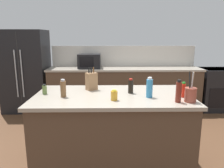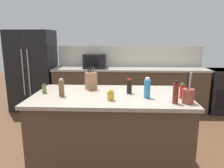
{
  "view_description": "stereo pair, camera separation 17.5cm",
  "coord_description": "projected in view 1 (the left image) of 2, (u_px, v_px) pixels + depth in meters",
  "views": [
    {
      "loc": [
        -0.05,
        -2.49,
        1.61
      ],
      "look_at": [
        0.0,
        0.35,
        0.99
      ],
      "focal_mm": 35.0,
      "sensor_mm": 36.0,
      "label": 1
    },
    {
      "loc": [
        0.13,
        -2.48,
        1.61
      ],
      "look_at": [
        0.0,
        0.35,
        0.99
      ],
      "focal_mm": 35.0,
      "sensor_mm": 36.0,
      "label": 2
    }
  ],
  "objects": [
    {
      "name": "knife_block",
      "position": [
        91.0,
        81.0,
        2.78
      ],
      "size": [
        0.16,
        0.15,
        0.29
      ],
      "rotation": [
        0.0,
        0.0,
        0.56
      ],
      "color": "#936B47",
      "rests_on": "kitchen_island"
    },
    {
      "name": "utensil_crock",
      "position": [
        191.0,
        94.0,
        2.27
      ],
      "size": [
        0.12,
        0.12,
        0.32
      ],
      "color": "brown",
      "rests_on": "kitchen_island"
    },
    {
      "name": "ground_plane",
      "position": [
        112.0,
        166.0,
        2.78
      ],
      "size": [
        14.0,
        14.0,
        0.0
      ],
      "primitive_type": "plane",
      "color": "brown"
    },
    {
      "name": "back_counter_run",
      "position": [
        124.0,
        89.0,
        4.83
      ],
      "size": [
        3.29,
        0.66,
        0.94
      ],
      "color": "#4C3828",
      "rests_on": "ground_plane"
    },
    {
      "name": "vinegar_bottle",
      "position": [
        179.0,
        92.0,
        2.25
      ],
      "size": [
        0.06,
        0.06,
        0.24
      ],
      "color": "maroon",
      "rests_on": "kitchen_island"
    },
    {
      "name": "dish_soap_bottle",
      "position": [
        149.0,
        88.0,
        2.44
      ],
      "size": [
        0.07,
        0.07,
        0.23
      ],
      "color": "#3384BC",
      "rests_on": "kitchen_island"
    },
    {
      "name": "refrigerator",
      "position": [
        26.0,
        71.0,
        4.76
      ],
      "size": [
        0.93,
        0.75,
        1.74
      ],
      "color": "black",
      "rests_on": "ground_plane"
    },
    {
      "name": "spice_jar_oregano",
      "position": [
        45.0,
        90.0,
        2.58
      ],
      "size": [
        0.05,
        0.05,
        0.12
      ],
      "color": "#567038",
      "rests_on": "kitchen_island"
    },
    {
      "name": "hot_sauce_bottle",
      "position": [
        183.0,
        90.0,
        2.44
      ],
      "size": [
        0.05,
        0.05,
        0.18
      ],
      "color": "red",
      "rests_on": "kitchen_island"
    },
    {
      "name": "soy_sauce_bottle",
      "position": [
        131.0,
        86.0,
        2.62
      ],
      "size": [
        0.06,
        0.06,
        0.18
      ],
      "color": "black",
      "rests_on": "kitchen_island"
    },
    {
      "name": "honey_jar",
      "position": [
        114.0,
        95.0,
        2.33
      ],
      "size": [
        0.07,
        0.07,
        0.12
      ],
      "color": "gold",
      "rests_on": "kitchen_island"
    },
    {
      "name": "range_oven",
      "position": [
        217.0,
        89.0,
        4.86
      ],
      "size": [
        0.76,
        0.65,
        0.92
      ],
      "color": "black",
      "rests_on": "ground_plane"
    },
    {
      "name": "microwave",
      "position": [
        89.0,
        61.0,
        4.68
      ],
      "size": [
        0.47,
        0.39,
        0.3
      ],
      "color": "black",
      "rests_on": "back_counter_run"
    },
    {
      "name": "pepper_grinder",
      "position": [
        63.0,
        89.0,
        2.45
      ],
      "size": [
        0.06,
        0.06,
        0.2
      ],
      "color": "brown",
      "rests_on": "kitchen_island"
    },
    {
      "name": "kitchen_island",
      "position": [
        112.0,
        131.0,
        2.67
      ],
      "size": [
        1.83,
        1.0,
        0.94
      ],
      "color": "#4C3828",
      "rests_on": "ground_plane"
    },
    {
      "name": "wall_backsplash",
      "position": [
        124.0,
        56.0,
        4.99
      ],
      "size": [
        3.25,
        0.03,
        0.46
      ],
      "primitive_type": "cube",
      "color": "beige",
      "rests_on": "back_counter_run"
    }
  ]
}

